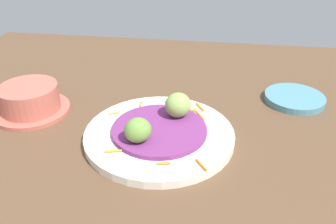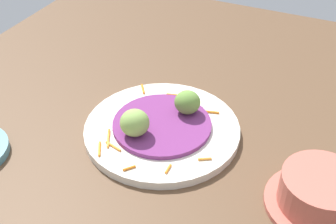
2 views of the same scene
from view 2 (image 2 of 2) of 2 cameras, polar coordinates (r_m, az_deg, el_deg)
name	(u,v)px [view 2 (image 2 of 2)]	position (r cm, az deg, el deg)	size (l,w,h in cm)	color
table_surface	(191,138)	(76.56, 3.01, -3.42)	(110.00, 110.00, 2.00)	brown
main_plate	(162,130)	(75.57, -0.77, -2.28)	(26.39, 26.39, 1.46)	silver
cabbage_bed	(162,124)	(74.86, -0.78, -1.61)	(16.71, 16.71, 0.81)	#702D6B
carrot_garnish	(143,133)	(73.56, -3.23, -2.71)	(21.93, 19.46, 0.40)	orange
guac_scoop_left	(187,102)	(75.72, 2.50, 1.26)	(4.04, 4.47, 4.22)	olive
guac_scoop_center	(135,123)	(71.08, -4.31, -1.40)	(4.77, 4.48, 4.58)	#84A851
terracotta_bowl	(320,193)	(66.00, 18.92, -9.86)	(14.85, 14.85, 5.66)	#B75B4C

